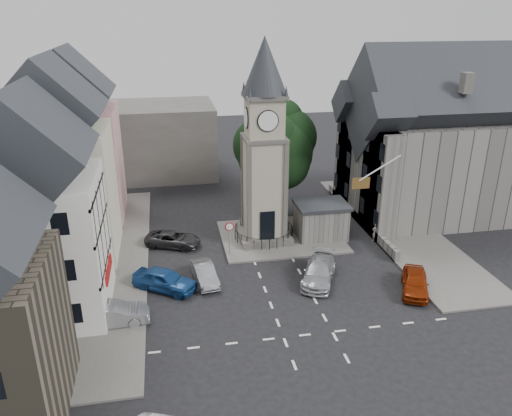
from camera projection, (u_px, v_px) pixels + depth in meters
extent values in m
plane|color=black|center=(286.00, 287.00, 34.67)|extent=(120.00, 120.00, 0.00)
cube|color=#595651|center=(108.00, 262.00, 38.00)|extent=(6.00, 30.00, 0.14)
cube|color=#595651|center=(397.00, 227.00, 43.98)|extent=(6.00, 26.00, 0.14)
cube|color=#595651|center=(281.00, 237.00, 42.20)|extent=(10.00, 8.00, 0.16)
cube|color=silver|center=(308.00, 335.00, 29.65)|extent=(20.00, 8.00, 0.01)
cube|color=#4C4944|center=(264.00, 235.00, 41.84)|extent=(4.20, 4.20, 0.70)
torus|color=black|center=(264.00, 227.00, 41.57)|extent=(4.86, 4.86, 0.06)
cube|color=#AA9D89|center=(264.00, 186.00, 40.22)|extent=(3.00, 3.00, 8.00)
cube|color=black|center=(267.00, 225.00, 39.94)|extent=(1.20, 0.25, 2.40)
cube|color=#4C4944|center=(264.00, 138.00, 38.73)|extent=(3.30, 3.30, 0.25)
cube|color=#AA9D89|center=(264.00, 117.00, 38.13)|extent=(2.70, 2.70, 3.20)
cylinder|color=white|center=(268.00, 121.00, 36.85)|extent=(1.50, 0.12, 1.50)
cube|color=#4C4944|center=(264.00, 96.00, 37.53)|extent=(3.10, 3.10, 0.30)
cone|color=#212529|center=(265.00, 65.00, 36.69)|extent=(3.40, 3.40, 4.20)
cube|color=#5E5B57|center=(321.00, 222.00, 41.81)|extent=(4.00, 3.00, 2.80)
cube|color=#212529|center=(322.00, 205.00, 41.23)|extent=(4.30, 3.30, 0.25)
cylinder|color=black|center=(274.00, 193.00, 46.05)|extent=(0.70, 0.70, 4.40)
cylinder|color=black|center=(230.00, 241.00, 38.68)|extent=(0.10, 0.10, 2.50)
cone|color=#A50C0C|center=(229.00, 227.00, 38.12)|extent=(0.70, 0.06, 0.70)
cone|color=white|center=(229.00, 227.00, 38.11)|extent=(0.54, 0.04, 0.54)
cube|color=tan|center=(77.00, 164.00, 44.77)|extent=(7.50, 7.00, 10.00)
cube|color=beige|center=(62.00, 195.00, 37.48)|extent=(7.50, 7.00, 10.00)
cube|color=silver|center=(41.00, 248.00, 30.36)|extent=(7.50, 7.00, 9.00)
cube|color=#4C4944|center=(126.00, 141.00, 56.69)|extent=(20.00, 10.00, 8.00)
cube|color=#5E5B57|center=(428.00, 167.00, 45.75)|extent=(14.00, 10.00, 9.00)
cube|color=#5E5B57|center=(380.00, 183.00, 41.50)|extent=(1.60, 4.40, 9.00)
cube|color=#5E5B57|center=(350.00, 160.00, 47.89)|extent=(1.60, 4.40, 9.00)
cube|color=#5E5B57|center=(359.00, 217.00, 45.19)|extent=(0.40, 16.00, 0.90)
cylinder|color=white|center=(380.00, 168.00, 37.07)|extent=(3.17, 0.10, 1.89)
plane|color=#B21414|center=(361.00, 183.00, 37.24)|extent=(1.40, 0.00, 1.40)
imported|color=navy|center=(165.00, 280.00, 34.12)|extent=(4.77, 3.93, 1.53)
imported|color=gray|center=(112.00, 315.00, 30.32)|extent=(4.56, 1.87, 1.47)
imported|color=#29292B|center=(173.00, 239.00, 40.47)|extent=(4.91, 3.50, 1.24)
imported|color=gray|center=(204.00, 273.00, 35.19)|extent=(1.94, 4.08, 1.29)
imported|color=#AEB2B6|center=(319.00, 272.00, 35.28)|extent=(3.98, 5.40, 1.45)
imported|color=maroon|center=(415.00, 282.00, 33.93)|extent=(3.31, 4.55, 1.44)
imported|color=#B0A391|center=(375.00, 232.00, 41.36)|extent=(0.60, 0.42, 1.55)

